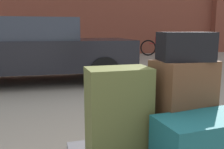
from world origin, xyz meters
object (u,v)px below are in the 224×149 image
object	(u,v)px
bollard_kerb_near	(135,51)
bollard_kerb_far	(202,50)
suitcase_olive_stacked_top	(118,113)
duffel_bag_black_topmost_pile	(185,46)
duffel_bag_teal_center	(204,144)
bollard_kerb_mid	(163,51)
suitcase_brown_rear_left	(182,106)
bicycle_leaning	(160,48)
parked_car	(31,49)

from	to	relation	value
bollard_kerb_near	bollard_kerb_far	size ratio (longest dim) A/B	1.00
suitcase_olive_stacked_top	duffel_bag_black_topmost_pile	world-z (taller)	duffel_bag_black_topmost_pile
suitcase_olive_stacked_top	duffel_bag_teal_center	bearing A→B (deg)	-35.55
suitcase_olive_stacked_top	bollard_kerb_mid	world-z (taller)	suitcase_olive_stacked_top
suitcase_brown_rear_left	duffel_bag_teal_center	distance (m)	0.32
suitcase_brown_rear_left	suitcase_olive_stacked_top	xyz separation A→B (m)	(-0.46, 0.02, -0.02)
bicycle_leaning	duffel_bag_black_topmost_pile	bearing A→B (deg)	-115.55
suitcase_brown_rear_left	bicycle_leaning	world-z (taller)	suitcase_brown_rear_left
duffel_bag_black_topmost_pile	bicycle_leaning	world-z (taller)	duffel_bag_black_topmost_pile
duffel_bag_black_topmost_pile	parked_car	size ratio (longest dim) A/B	0.08
duffel_bag_black_topmost_pile	bollard_kerb_near	world-z (taller)	duffel_bag_black_topmost_pile
duffel_bag_teal_center	bollard_kerb_mid	world-z (taller)	bollard_kerb_mid
suitcase_olive_stacked_top	parked_car	xyz separation A→B (m)	(-0.70, 4.29, 0.12)
bicycle_leaning	bollard_kerb_near	distance (m)	2.07
suitcase_olive_stacked_top	duffel_bag_black_topmost_pile	xyz separation A→B (m)	(0.46, -0.02, 0.43)
suitcase_brown_rear_left	bollard_kerb_near	distance (m)	8.11
bicycle_leaning	bollard_kerb_mid	bearing A→B (deg)	-111.09
duffel_bag_teal_center	parked_car	bearing A→B (deg)	99.68
suitcase_olive_stacked_top	bollard_kerb_far	size ratio (longest dim) A/B	0.87
duffel_bag_teal_center	parked_car	world-z (taller)	parked_car
duffel_bag_teal_center	suitcase_olive_stacked_top	xyz separation A→B (m)	(-0.44, 0.30, 0.13)
bollard_kerb_near	bollard_kerb_mid	world-z (taller)	same
bollard_kerb_far	parked_car	bearing A→B (deg)	-153.55
suitcase_olive_stacked_top	parked_car	distance (m)	4.35
bollard_kerb_mid	suitcase_olive_stacked_top	bearing A→B (deg)	-118.94
suitcase_olive_stacked_top	bollard_kerb_mid	xyz separation A→B (m)	(4.24, 7.67, -0.29)
suitcase_olive_stacked_top	parked_car	size ratio (longest dim) A/B	0.14
duffel_bag_black_topmost_pile	bollard_kerb_far	xyz separation A→B (m)	(5.63, 7.68, -0.72)
suitcase_brown_rear_left	duffel_bag_black_topmost_pile	xyz separation A→B (m)	(0.00, 0.00, 0.41)
duffel_bag_teal_center	bollard_kerb_mid	distance (m)	8.83
duffel_bag_black_topmost_pile	bollard_kerb_near	distance (m)	8.13
duffel_bag_teal_center	duffel_bag_black_topmost_pile	size ratio (longest dim) A/B	1.70
suitcase_brown_rear_left	bollard_kerb_far	world-z (taller)	suitcase_brown_rear_left
bollard_kerb_mid	bollard_kerb_far	size ratio (longest dim) A/B	1.00
duffel_bag_black_topmost_pile	parked_car	bearing A→B (deg)	114.09
bicycle_leaning	bollard_kerb_far	xyz separation A→B (m)	(1.38, -1.22, -0.03)
suitcase_brown_rear_left	bollard_kerb_mid	world-z (taller)	suitcase_brown_rear_left
bicycle_leaning	bollard_kerb_mid	distance (m)	1.30
suitcase_olive_stacked_top	bollard_kerb_mid	distance (m)	8.76
suitcase_olive_stacked_top	parked_car	world-z (taller)	parked_car
parked_car	bollard_kerb_mid	distance (m)	5.99
duffel_bag_black_topmost_pile	bicycle_leaning	distance (m)	9.88
parked_car	suitcase_brown_rear_left	bearing A→B (deg)	-75.02
suitcase_olive_stacked_top	bicycle_leaning	distance (m)	10.05
duffel_bag_black_topmost_pile	bicycle_leaning	bearing A→B (deg)	73.57
suitcase_brown_rear_left	duffel_bag_teal_center	xyz separation A→B (m)	(-0.02, -0.29, -0.15)
duffel_bag_black_topmost_pile	bollard_kerb_mid	distance (m)	8.59
bollard_kerb_mid	bollard_kerb_near	bearing A→B (deg)	180.00
suitcase_olive_stacked_top	bollard_kerb_near	size ratio (longest dim) A/B	0.87
bollard_kerb_near	duffel_bag_teal_center	bearing A→B (deg)	-108.02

